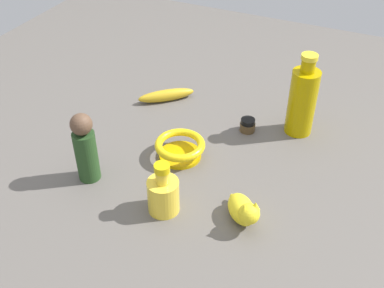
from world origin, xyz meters
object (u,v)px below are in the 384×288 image
banana (166,95)px  bottle_short (163,194)px  nail_polish_jar (248,125)px  bowl (180,147)px  person_figure_adult (85,148)px  bottle_tall (302,100)px  cat_figurine (243,210)px

banana → bottle_short: bearing=-104.8°
nail_polish_jar → bottle_short: bearing=-100.8°
bowl → banana: (-0.16, 0.23, -0.01)m
person_figure_adult → banana: (0.01, 0.40, -0.07)m
person_figure_adult → banana: person_figure_adult is taller
bottle_tall → banana: size_ratio=1.35×
person_figure_adult → bottle_tall: size_ratio=0.79×
cat_figurine → bottle_tall: (0.02, 0.39, 0.07)m
nail_polish_jar → bottle_short: 0.38m
person_figure_adult → nail_polish_jar: size_ratio=4.30×
person_figure_adult → bottle_short: person_figure_adult is taller
person_figure_adult → bottle_short: (0.22, -0.02, -0.04)m
banana → nail_polish_jar: nail_polish_jar is taller
cat_figurine → bottle_tall: bottle_tall is taller
cat_figurine → banana: 0.54m
cat_figurine → bottle_tall: bearing=86.7°
bowl → nail_polish_jar: bowl is taller
bowl → bottle_tall: bottle_tall is taller
person_figure_adult → banana: 0.40m
bottle_tall → cat_figurine: bearing=-93.3°
bowl → bottle_short: 0.20m
bowl → bottle_short: bottle_short is taller
bottle_short → cat_figurine: bearing=13.0°
person_figure_adult → cat_figurine: size_ratio=1.78×
bowl → cat_figurine: cat_figurine is taller
bottle_tall → banana: bottle_tall is taller
banana → bottle_short: size_ratio=1.32×
nail_polish_jar → bottle_tall: bearing=24.3°
person_figure_adult → bottle_short: 0.22m
banana → cat_figurine: bearing=-85.7°
cat_figurine → nail_polish_jar: (-0.11, 0.33, -0.02)m
bowl → cat_figurine: bearing=-32.9°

